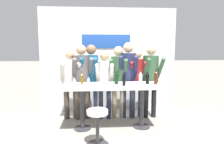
{
  "coord_description": "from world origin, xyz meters",
  "views": [
    {
      "loc": [
        -0.31,
        -4.09,
        1.74
      ],
      "look_at": [
        0.0,
        0.1,
        1.2
      ],
      "focal_mm": 32.0,
      "sensor_mm": 36.0,
      "label": 1
    }
  ],
  "objects": [
    {
      "name": "wine_bottle_4",
      "position": [
        0.09,
        0.03,
        1.08
      ],
      "size": [
        0.08,
        0.08,
        0.28
      ],
      "color": "black",
      "rests_on": "tasting_table"
    },
    {
      "name": "wine_glass_0",
      "position": [
        -0.78,
        -0.07,
        1.07
      ],
      "size": [
        0.07,
        0.07,
        0.18
      ],
      "color": "silver",
      "rests_on": "tasting_table"
    },
    {
      "name": "person_center_right",
      "position": [
        0.19,
        0.61,
        1.09
      ],
      "size": [
        0.45,
        0.56,
        1.74
      ],
      "rotation": [
        0.0,
        0.0,
        -0.09
      ],
      "color": "gray",
      "rests_on": "ground_plane"
    },
    {
      "name": "wine_bottle_1",
      "position": [
        0.59,
        -0.02,
        1.08
      ],
      "size": [
        0.08,
        0.08,
        0.28
      ],
      "color": "#B7BCC1",
      "rests_on": "tasting_table"
    },
    {
      "name": "person_rightmost",
      "position": [
        0.97,
        0.57,
        1.1
      ],
      "size": [
        0.48,
        0.59,
        1.77
      ],
      "rotation": [
        0.0,
        0.0,
        0.12
      ],
      "color": "black",
      "rests_on": "ground_plane"
    },
    {
      "name": "wine_glass_1",
      "position": [
        -0.49,
        -0.05,
        1.07
      ],
      "size": [
        0.07,
        0.07,
        0.18
      ],
      "color": "silver",
      "rests_on": "tasting_table"
    },
    {
      "name": "wine_bottle_5",
      "position": [
        0.74,
        0.0,
        1.07
      ],
      "size": [
        0.07,
        0.07,
        0.27
      ],
      "color": "black",
      "rests_on": "tasting_table"
    },
    {
      "name": "person_left",
      "position": [
        -0.68,
        0.58,
        1.1
      ],
      "size": [
        0.54,
        0.64,
        1.78
      ],
      "rotation": [
        0.0,
        0.0,
        0.2
      ],
      "color": "#473D33",
      "rests_on": "ground_plane"
    },
    {
      "name": "wine_bottle_0",
      "position": [
        0.23,
        -0.15,
        1.08
      ],
      "size": [
        0.06,
        0.06,
        0.29
      ],
      "color": "black",
      "rests_on": "tasting_table"
    },
    {
      "name": "ground_plane",
      "position": [
        0.0,
        0.0,
        0.0
      ],
      "size": [
        40.0,
        40.0,
        0.0
      ],
      "primitive_type": "plane",
      "color": "gray"
    },
    {
      "name": "tasting_table",
      "position": [
        0.0,
        0.0,
        0.8
      ],
      "size": [
        2.05,
        0.67,
        0.95
      ],
      "color": "white",
      "rests_on": "ground_plane"
    },
    {
      "name": "bar_stool",
      "position": [
        -0.32,
        -0.74,
        0.43
      ],
      "size": [
        0.39,
        0.39,
        0.65
      ],
      "color": "#333338",
      "rests_on": "ground_plane"
    },
    {
      "name": "wine_bottle_3",
      "position": [
        0.92,
        -0.04,
        1.1
      ],
      "size": [
        0.07,
        0.07,
        0.33
      ],
      "color": "#4C1E0F",
      "rests_on": "tasting_table"
    },
    {
      "name": "person_center",
      "position": [
        -0.14,
        0.57,
        1.0
      ],
      "size": [
        0.43,
        0.53,
        1.62
      ],
      "rotation": [
        0.0,
        0.0,
        -0.05
      ],
      "color": "#23283D",
      "rests_on": "ground_plane"
    },
    {
      "name": "back_wall",
      "position": [
        -0.0,
        1.34,
        1.38
      ],
      "size": [
        3.65,
        0.12,
        2.75
      ],
      "color": "silver",
      "rests_on": "ground_plane"
    },
    {
      "name": "person_right",
      "position": [
        0.42,
        0.58,
        1.15
      ],
      "size": [
        0.48,
        0.6,
        1.83
      ],
      "rotation": [
        0.0,
        0.0,
        -0.14
      ],
      "color": "#23283D",
      "rests_on": "ground_plane"
    },
    {
      "name": "person_center_left",
      "position": [
        -0.45,
        0.64,
        1.12
      ],
      "size": [
        0.45,
        0.58,
        1.78
      ],
      "rotation": [
        0.0,
        0.0,
        -0.16
      ],
      "color": "#23283D",
      "rests_on": "ground_plane"
    },
    {
      "name": "person_far_right",
      "position": [
        0.65,
        0.65,
        1.04
      ],
      "size": [
        0.42,
        0.53,
        1.67
      ],
      "rotation": [
        0.0,
        0.0,
        -0.09
      ],
      "color": "#23283D",
      "rests_on": "ground_plane"
    },
    {
      "name": "wine_glass_2",
      "position": [
        -0.22,
        -0.04,
        1.07
      ],
      "size": [
        0.07,
        0.07,
        0.18
      ],
      "color": "silver",
      "rests_on": "tasting_table"
    },
    {
      "name": "wine_bottle_2",
      "position": [
        -0.64,
        0.11,
        1.07
      ],
      "size": [
        0.06,
        0.06,
        0.27
      ],
      "color": "brown",
      "rests_on": "tasting_table"
    },
    {
      "name": "person_far_left",
      "position": [
        -0.95,
        0.65,
        1.01
      ],
      "size": [
        0.53,
        0.61,
        1.65
      ],
      "rotation": [
        0.0,
        0.0,
        0.17
      ],
      "color": "#473D33",
      "rests_on": "ground_plane"
    }
  ]
}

